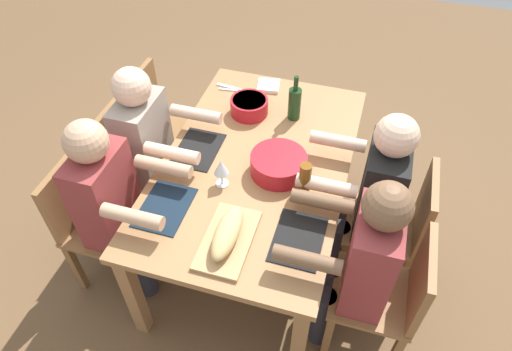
# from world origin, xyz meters

# --- Properties ---
(ground_plane) EXTENTS (8.00, 8.00, 0.00)m
(ground_plane) POSITION_xyz_m (0.00, 0.00, 0.00)
(ground_plane) COLOR brown
(dining_table) EXTENTS (1.62, 1.00, 0.74)m
(dining_table) POSITION_xyz_m (0.00, 0.00, 0.66)
(dining_table) COLOR #9E7044
(dining_table) RESTS_ON ground_plane
(chair_far_right) EXTENTS (0.40, 0.40, 0.85)m
(chair_far_right) POSITION_xyz_m (0.45, 0.82, 0.48)
(chair_far_right) COLOR olive
(chair_far_right) RESTS_ON ground_plane
(diner_far_right) EXTENTS (0.41, 0.53, 1.20)m
(diner_far_right) POSITION_xyz_m (0.45, 0.64, 0.70)
(diner_far_right) COLOR #2D2D38
(diner_far_right) RESTS_ON ground_plane
(chair_far_center) EXTENTS (0.40, 0.40, 0.85)m
(chair_far_center) POSITION_xyz_m (0.00, 0.82, 0.48)
(chair_far_center) COLOR olive
(chair_far_center) RESTS_ON ground_plane
(diner_far_center) EXTENTS (0.41, 0.53, 1.20)m
(diner_far_center) POSITION_xyz_m (-0.00, 0.64, 0.70)
(diner_far_center) COLOR #2D2D38
(diner_far_center) RESTS_ON ground_plane
(chair_near_right) EXTENTS (0.40, 0.40, 0.85)m
(chair_near_right) POSITION_xyz_m (0.45, -0.82, 0.48)
(chair_near_right) COLOR olive
(chair_near_right) RESTS_ON ground_plane
(diner_near_right) EXTENTS (0.41, 0.53, 1.20)m
(diner_near_right) POSITION_xyz_m (0.45, -0.64, 0.70)
(diner_near_right) COLOR #2D2D38
(diner_near_right) RESTS_ON ground_plane
(chair_near_left) EXTENTS (0.40, 0.40, 0.85)m
(chair_near_left) POSITION_xyz_m (-0.45, -0.82, 0.48)
(chair_near_left) COLOR olive
(chair_near_left) RESTS_ON ground_plane
(chair_near_center) EXTENTS (0.40, 0.40, 0.85)m
(chair_near_center) POSITION_xyz_m (0.00, -0.82, 0.48)
(chair_near_center) COLOR olive
(chair_near_center) RESTS_ON ground_plane
(diner_near_center) EXTENTS (0.41, 0.53, 1.20)m
(diner_near_center) POSITION_xyz_m (0.00, -0.64, 0.70)
(diner_near_center) COLOR #2D2D38
(diner_near_center) RESTS_ON ground_plane
(serving_bowl_pasta) EXTENTS (0.23, 0.23, 0.10)m
(serving_bowl_pasta) POSITION_xyz_m (-0.40, -0.16, 0.80)
(serving_bowl_pasta) COLOR #B21923
(serving_bowl_pasta) RESTS_ON dining_table
(serving_bowl_greens) EXTENTS (0.30, 0.30, 0.11)m
(serving_bowl_greens) POSITION_xyz_m (0.04, 0.14, 0.80)
(serving_bowl_greens) COLOR #B21923
(serving_bowl_greens) RESTS_ON dining_table
(cutting_board) EXTENTS (0.40, 0.22, 0.02)m
(cutting_board) POSITION_xyz_m (0.55, 0.03, 0.75)
(cutting_board) COLOR tan
(cutting_board) RESTS_ON dining_table
(bread_loaf) EXTENTS (0.32, 0.11, 0.09)m
(bread_loaf) POSITION_xyz_m (0.55, 0.03, 0.81)
(bread_loaf) COLOR tan
(bread_loaf) RESTS_ON cutting_board
(wine_bottle) EXTENTS (0.08, 0.08, 0.29)m
(wine_bottle) POSITION_xyz_m (-0.43, 0.11, 0.85)
(wine_bottle) COLOR #193819
(wine_bottle) RESTS_ON dining_table
(beer_bottle) EXTENTS (0.06, 0.06, 0.22)m
(beer_bottle) POSITION_xyz_m (0.18, 0.30, 0.85)
(beer_bottle) COLOR brown
(beer_bottle) RESTS_ON dining_table
(wine_glass) EXTENTS (0.08, 0.08, 0.17)m
(wine_glass) POSITION_xyz_m (0.21, -0.12, 0.86)
(wine_glass) COLOR silver
(wine_glass) RESTS_ON dining_table
(placemat_far_right) EXTENTS (0.32, 0.23, 0.01)m
(placemat_far_right) POSITION_xyz_m (0.45, 0.34, 0.74)
(placemat_far_right) COLOR black
(placemat_far_right) RESTS_ON dining_table
(placemat_near_right) EXTENTS (0.32, 0.23, 0.01)m
(placemat_near_right) POSITION_xyz_m (0.45, -0.34, 0.74)
(placemat_near_right) COLOR #142333
(placemat_near_right) RESTS_ON dining_table
(fork_near_left) EXTENTS (0.03, 0.17, 0.01)m
(fork_near_left) POSITION_xyz_m (-0.59, -0.34, 0.74)
(fork_near_left) COLOR silver
(fork_near_left) RESTS_ON dining_table
(placemat_near_center) EXTENTS (0.32, 0.23, 0.01)m
(placemat_near_center) POSITION_xyz_m (0.00, -0.34, 0.74)
(placemat_near_center) COLOR black
(placemat_near_center) RESTS_ON dining_table
(carving_knife) EXTENTS (0.05, 0.23, 0.01)m
(carving_knife) POSITION_xyz_m (-0.61, -0.34, 0.74)
(carving_knife) COLOR silver
(carving_knife) RESTS_ON dining_table
(napkin_stack) EXTENTS (0.16, 0.16, 0.02)m
(napkin_stack) POSITION_xyz_m (-0.69, -0.12, 0.75)
(napkin_stack) COLOR white
(napkin_stack) RESTS_ON dining_table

